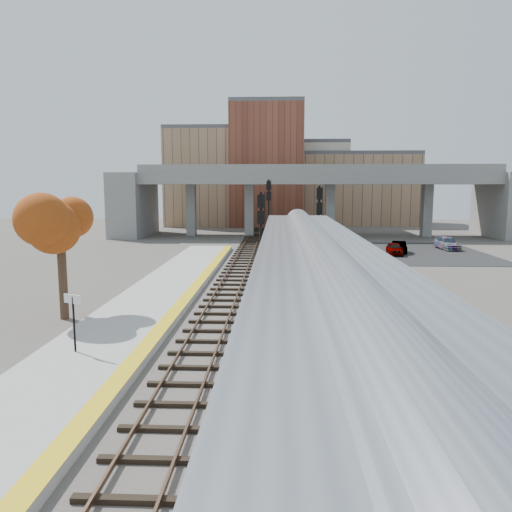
% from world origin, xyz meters
% --- Properties ---
extents(ground, '(160.00, 160.00, 0.00)m').
position_xyz_m(ground, '(0.00, 0.00, 0.00)').
color(ground, '#47423D').
rests_on(ground, ground).
extents(platform, '(4.50, 60.00, 0.35)m').
position_xyz_m(platform, '(-7.25, 0.00, 0.17)').
color(platform, '#9E9E99').
rests_on(platform, ground).
extents(yellow_strip, '(0.70, 60.00, 0.01)m').
position_xyz_m(yellow_strip, '(-5.35, 0.00, 0.35)').
color(yellow_strip, yellow).
rests_on(yellow_strip, platform).
extents(tracks, '(10.70, 95.00, 0.25)m').
position_xyz_m(tracks, '(0.93, 12.50, 0.08)').
color(tracks, black).
rests_on(tracks, ground).
extents(overpass, '(54.00, 12.00, 9.50)m').
position_xyz_m(overpass, '(4.92, 45.00, 5.81)').
color(overpass, slate).
rests_on(overpass, ground).
extents(buildings_far, '(43.00, 21.00, 20.60)m').
position_xyz_m(buildings_far, '(1.26, 66.57, 7.88)').
color(buildings_far, '#9D775B').
rests_on(buildings_far, ground).
extents(parking_lot, '(14.00, 18.00, 0.04)m').
position_xyz_m(parking_lot, '(14.00, 28.00, 0.02)').
color(parking_lot, black).
rests_on(parking_lot, ground).
extents(locomotive, '(3.02, 19.05, 4.10)m').
position_xyz_m(locomotive, '(1.00, 13.01, 2.28)').
color(locomotive, '#A8AAB2').
rests_on(locomotive, ground).
extents(coach, '(3.03, 25.00, 5.00)m').
position_xyz_m(coach, '(1.00, -9.59, 2.80)').
color(coach, '#A8AAB2').
rests_on(coach, ground).
extents(signal_mast_near, '(0.60, 0.64, 6.40)m').
position_xyz_m(signal_mast_near, '(-1.10, 7.73, 3.04)').
color(signal_mast_near, '#9E9E99').
rests_on(signal_mast_near, ground).
extents(signal_mast_mid, '(0.60, 0.64, 6.81)m').
position_xyz_m(signal_mast_mid, '(3.00, 13.74, 3.33)').
color(signal_mast_mid, '#9E9E99').
rests_on(signal_mast_mid, ground).
extents(signal_mast_far, '(0.60, 0.64, 7.50)m').
position_xyz_m(signal_mast_far, '(-1.10, 32.20, 3.80)').
color(signal_mast_far, '#9E9E99').
rests_on(signal_mast_far, ground).
extents(station_sign, '(0.84, 0.42, 2.27)m').
position_xyz_m(station_sign, '(-7.92, -4.91, 1.98)').
color(station_sign, black).
rests_on(station_sign, platform).
extents(tree, '(3.60, 3.60, 6.98)m').
position_xyz_m(tree, '(-10.97, 1.13, 5.18)').
color(tree, '#382619').
rests_on(tree, ground).
extents(car_a, '(1.70, 3.62, 1.20)m').
position_xyz_m(car_a, '(11.49, 25.97, 0.64)').
color(car_a, '#99999E').
rests_on(car_a, parking_lot).
extents(car_b, '(1.72, 3.72, 1.18)m').
position_xyz_m(car_b, '(12.28, 27.41, 0.63)').
color(car_b, '#99999E').
rests_on(car_b, parking_lot).
extents(car_c, '(1.99, 4.45, 1.27)m').
position_xyz_m(car_c, '(18.15, 30.66, 0.67)').
color(car_c, '#99999E').
rests_on(car_c, parking_lot).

